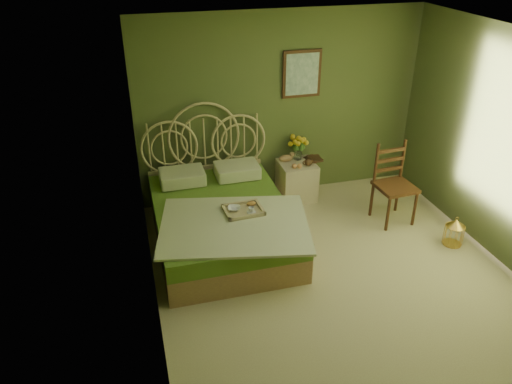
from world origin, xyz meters
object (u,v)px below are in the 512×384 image
object	(u,v)px
nightstand	(297,175)
chair	(393,178)
bed	(221,218)
birdcage	(454,232)

from	to	relation	value
nightstand	chair	world-z (taller)	chair
nightstand	bed	bearing A→B (deg)	-147.07
nightstand	chair	size ratio (longest dim) A/B	0.92
bed	chair	world-z (taller)	bed
bed	chair	size ratio (longest dim) A/B	2.24
chair	birdcage	distance (m)	1.02
chair	birdcage	world-z (taller)	chair
bed	nightstand	bearing A→B (deg)	32.93
bed	chair	xyz separation A→B (m)	(2.30, -0.04, 0.27)
bed	birdcage	xyz separation A→B (m)	(2.76, -0.84, -0.15)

